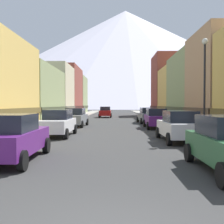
% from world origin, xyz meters
% --- Properties ---
extents(sidewalk_left, '(2.50, 100.00, 0.15)m').
position_xyz_m(sidewalk_left, '(-6.25, 35.00, 0.07)').
color(sidewalk_left, gray).
rests_on(sidewalk_left, ground).
extents(sidewalk_right, '(2.50, 100.00, 0.15)m').
position_xyz_m(sidewalk_right, '(6.25, 35.00, 0.07)').
color(sidewalk_right, gray).
rests_on(sidewalk_right, ground).
extents(storefront_left_2, '(7.24, 13.34, 6.82)m').
position_xyz_m(storefront_left_2, '(-10.97, 30.29, 3.28)').
color(storefront_left_2, '#8C9966').
rests_on(storefront_left_2, ground).
extents(storefront_left_3, '(8.37, 9.05, 8.71)m').
position_xyz_m(storefront_left_3, '(-11.53, 41.89, 4.20)').
color(storefront_left_3, beige).
rests_on(storefront_left_3, ground).
extents(storefront_left_4, '(9.81, 12.56, 9.88)m').
position_xyz_m(storefront_left_4, '(-12.25, 52.81, 4.78)').
color(storefront_left_4, brown).
rests_on(storefront_left_4, ground).
extents(storefront_left_5, '(7.80, 10.44, 9.08)m').
position_xyz_m(storefront_left_5, '(-11.25, 64.76, 4.38)').
color(storefront_left_5, '#8C9966').
rests_on(storefront_left_5, ground).
extents(storefront_right_3, '(7.44, 10.55, 8.48)m').
position_xyz_m(storefront_right_3, '(11.07, 30.74, 4.09)').
color(storefront_right_3, '#8C9966').
rests_on(storefront_right_3, ground).
extents(storefront_right_4, '(10.14, 8.42, 7.98)m').
position_xyz_m(storefront_right_4, '(12.42, 40.26, 3.85)').
color(storefront_right_4, '#D8B259').
rests_on(storefront_right_4, ground).
extents(storefront_right_5, '(9.25, 8.77, 11.65)m').
position_xyz_m(storefront_right_5, '(11.98, 49.31, 5.65)').
color(storefront_right_5, brown).
rests_on(storefront_right_5, ground).
extents(car_left_0, '(2.14, 4.44, 1.78)m').
position_xyz_m(car_left_0, '(-3.80, 6.22, 0.90)').
color(car_left_0, '#591E72').
rests_on(car_left_0, ground).
extents(car_left_1, '(2.12, 4.43, 1.78)m').
position_xyz_m(car_left_1, '(-3.80, 14.38, 0.90)').
color(car_left_1, silver).
rests_on(car_left_1, ground).
extents(car_left_2, '(2.21, 4.47, 1.78)m').
position_xyz_m(car_left_2, '(-3.80, 22.49, 0.90)').
color(car_left_2, slate).
rests_on(car_left_2, ground).
extents(car_right_1, '(2.13, 4.43, 1.78)m').
position_xyz_m(car_right_1, '(3.80, 11.79, 0.90)').
color(car_right_1, silver).
rests_on(car_right_1, ground).
extents(car_right_2, '(2.11, 4.42, 1.78)m').
position_xyz_m(car_right_2, '(3.80, 20.66, 0.90)').
color(car_right_2, '#591E72').
rests_on(car_right_2, ground).
extents(car_right_3, '(2.23, 4.48, 1.78)m').
position_xyz_m(car_right_3, '(3.80, 27.35, 0.90)').
color(car_right_3, slate).
rests_on(car_right_3, ground).
extents(car_driving_0, '(2.06, 4.40, 1.78)m').
position_xyz_m(car_driving_0, '(-1.60, 41.08, 0.90)').
color(car_driving_0, '#9E1111').
rests_on(car_driving_0, ground).
extents(streetlamp_right, '(0.36, 0.36, 5.86)m').
position_xyz_m(streetlamp_right, '(5.35, 12.14, 3.99)').
color(streetlamp_right, black).
rests_on(streetlamp_right, sidewalk_right).
extents(mountain_backdrop, '(309.27, 309.27, 91.57)m').
position_xyz_m(mountain_backdrop, '(9.14, 260.00, 45.78)').
color(mountain_backdrop, silver).
rests_on(mountain_backdrop, ground).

